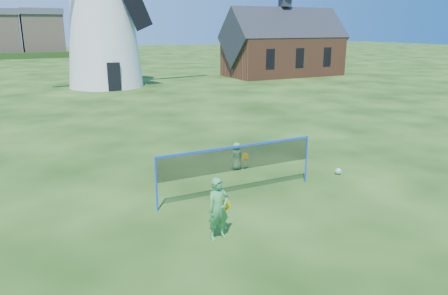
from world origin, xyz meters
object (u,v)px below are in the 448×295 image
object	(u,v)px
windmill	(101,8)
badminton_net	(238,159)
chapel	(283,47)
player_boy	(237,156)
player_girl	(218,209)
play_ball	(338,171)

from	to	relation	value
windmill	badminton_net	distance (m)	26.98
chapel	player_boy	xyz separation A→B (m)	(-18.75, -24.92, -2.42)
badminton_net	chapel	bearing A→B (deg)	53.72
player_girl	player_boy	distance (m)	5.16
badminton_net	play_ball	distance (m)	4.11
chapel	play_ball	distance (m)	31.42
player_girl	player_boy	bearing A→B (deg)	51.90
player_boy	play_ball	bearing A→B (deg)	134.48
player_girl	player_boy	world-z (taller)	player_girl
chapel	player_girl	xyz separation A→B (m)	(-21.56, -29.25, -2.16)
player_girl	player_boy	size ratio (longest dim) A/B	1.55
badminton_net	player_boy	bearing A→B (deg)	62.40
badminton_net	windmill	bearing A→B (deg)	86.56
player_girl	play_ball	size ratio (longest dim) A/B	6.88
windmill	play_ball	xyz separation A→B (m)	(2.39, -26.29, -6.29)
chapel	play_ball	xyz separation A→B (m)	(-15.90, -26.96, -2.80)
windmill	player_girl	size ratio (longest dim) A/B	12.52
chapel	player_girl	distance (m)	36.40
windmill	play_ball	size ratio (longest dim) A/B	86.14
windmill	chapel	distance (m)	18.63
play_ball	player_girl	bearing A→B (deg)	-157.98
chapel	player_girl	bearing A→B (deg)	-126.40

